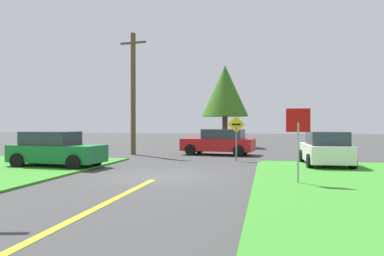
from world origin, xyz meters
name	(u,v)px	position (x,y,z in m)	size (l,w,h in m)	color
ground_plane	(161,176)	(0.00, 0.00, 0.00)	(120.00, 120.00, 0.00)	#393939
lane_stripe_center	(34,239)	(0.00, -8.00, 0.01)	(0.20, 14.00, 0.01)	yellow
stop_sign	(298,131)	(4.91, -1.17, 1.74)	(0.76, 0.07, 2.47)	#9EA0A8
car_approaching_junction	(219,142)	(0.99, 10.13, 0.81)	(4.68, 2.58, 1.62)	red
parked_car_near_building	(56,150)	(-5.43, 1.84, 0.80)	(4.32, 2.26, 1.62)	#196B33
car_on_crossroad	(326,149)	(6.58, 4.48, 0.80)	(2.13, 3.89, 1.62)	white
utility_pole_mid	(133,92)	(-4.42, 9.30, 3.97)	(1.79, 0.43, 7.72)	brown
direction_sign	(236,133)	(2.34, 6.47, 1.48)	(0.90, 0.10, 2.38)	slate
oak_tree_left	(225,91)	(0.48, 18.13, 4.68)	(3.90, 3.90, 6.85)	brown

